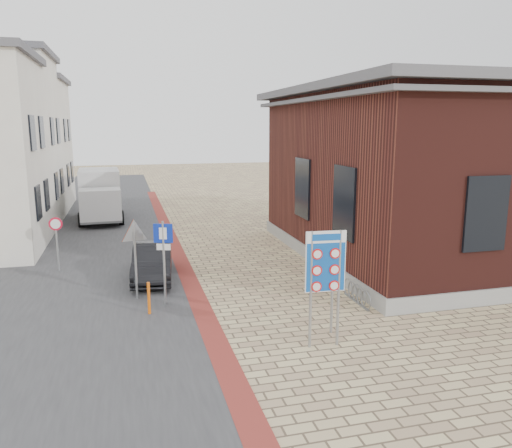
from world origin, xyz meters
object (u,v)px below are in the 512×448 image
border_sign (325,264)px  essen_sign (332,279)px  sedan (152,262)px  parking_sign (164,248)px  box_truck (100,195)px  bollard (149,298)px

border_sign → essen_sign: 1.06m
sedan → parking_sign: (0.21, -2.79, 1.14)m
essen_sign → parking_sign: size_ratio=0.86×
sedan → essen_sign: bearing=-49.4°
parking_sign → border_sign: bearing=-29.4°
sedan → box_truck: size_ratio=0.68×
sedan → border_sign: border_sign is taller
essen_sign → bollard: size_ratio=2.32×
parking_sign → box_truck: bearing=117.7°
essen_sign → bollard: 5.24m
border_sign → bollard: bearing=145.6°
parking_sign → bollard: bearing=-109.5°
sedan → essen_sign: (4.20, -5.94, 0.83)m
sedan → box_truck: 12.20m
border_sign → parking_sign: 5.21m
sedan → essen_sign: size_ratio=1.68×
essen_sign → sedan: bearing=136.8°
essen_sign → parking_sign: bearing=153.2°
sedan → parking_sign: bearing=-80.4°
border_sign → essen_sign: (0.50, 0.70, -0.63)m
sedan → parking_sign: size_ratio=1.45×
border_sign → essen_sign: border_sign is taller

